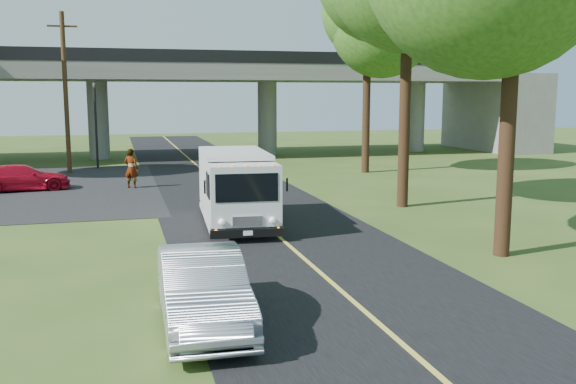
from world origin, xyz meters
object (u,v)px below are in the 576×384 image
object	(u,v)px
utility_pole	(66,92)
pedestrian	(131,168)
tree_right_far	(372,25)
step_van	(236,186)
silver_sedan	(203,289)
red_sedan	(23,178)
traffic_signal	(96,116)

from	to	relation	value
utility_pole	pedestrian	distance (m)	8.52
tree_right_far	step_van	distance (m)	17.71
silver_sedan	pedestrian	world-z (taller)	pedestrian
red_sedan	pedestrian	xyz separation A→B (m)	(4.95, -0.49, 0.34)
utility_pole	step_van	xyz separation A→B (m)	(6.56, -16.92, -3.22)
tree_right_far	pedestrian	size ratio (longest dim) A/B	5.74
traffic_signal	step_van	size ratio (longest dim) A/B	0.84
silver_sedan	pedestrian	distance (m)	19.40
traffic_signal	utility_pole	distance (m)	2.86
tree_right_far	step_van	size ratio (longest dim) A/B	1.79
red_sedan	traffic_signal	bearing A→B (deg)	-28.42
traffic_signal	red_sedan	bearing A→B (deg)	-110.43
traffic_signal	utility_pole	xyz separation A→B (m)	(-1.50, -2.00, 1.40)
pedestrian	red_sedan	bearing A→B (deg)	21.08
pedestrian	silver_sedan	bearing A→B (deg)	119.27
step_van	red_sedan	xyz separation A→B (m)	(-8.22, 10.43, -0.76)
tree_right_far	red_sedan	xyz separation A→B (m)	(-18.37, -2.32, -7.69)
utility_pole	silver_sedan	world-z (taller)	utility_pole
traffic_signal	utility_pole	world-z (taller)	utility_pole
red_sedan	silver_sedan	distance (m)	20.70
red_sedan	pedestrian	world-z (taller)	pedestrian
silver_sedan	tree_right_far	bearing A→B (deg)	61.71
traffic_signal	utility_pole	size ratio (longest dim) A/B	0.58
utility_pole	red_sedan	distance (m)	7.79
utility_pole	tree_right_far	xyz separation A→B (m)	(16.71, -4.16, 3.71)
traffic_signal	utility_pole	bearing A→B (deg)	-126.87
tree_right_far	traffic_signal	bearing A→B (deg)	157.93
step_van	red_sedan	distance (m)	13.30
traffic_signal	silver_sedan	size ratio (longest dim) A/B	1.16
red_sedan	tree_right_far	bearing A→B (deg)	-90.79
red_sedan	silver_sedan	size ratio (longest dim) A/B	0.95
step_van	pedestrian	bearing A→B (deg)	112.00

